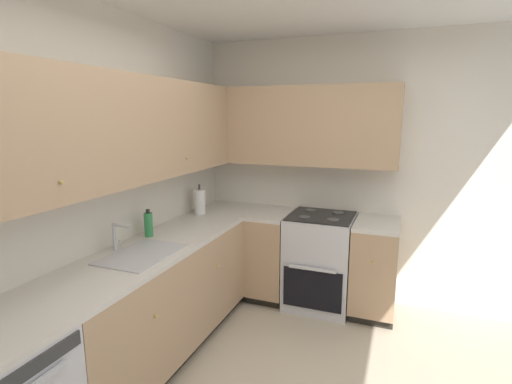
% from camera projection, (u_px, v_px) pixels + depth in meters
% --- Properties ---
extents(wall_back, '(4.16, 0.05, 2.62)m').
position_uv_depth(wall_back, '(68.00, 202.00, 2.51)').
color(wall_back, silver).
rests_on(wall_back, ground_plane).
extents(wall_right, '(0.05, 3.32, 2.62)m').
position_uv_depth(wall_right, '(361.00, 172.00, 3.81)').
color(wall_right, silver).
rests_on(wall_right, ground_plane).
extents(lower_cabinets_back, '(1.98, 0.62, 0.87)m').
position_uv_depth(lower_cabinets_back, '(157.00, 304.00, 2.97)').
color(lower_cabinets_back, tan).
rests_on(lower_cabinets_back, ground_plane).
extents(countertop_back, '(3.19, 0.60, 0.03)m').
position_uv_depth(countertop_back, '(154.00, 248.00, 2.88)').
color(countertop_back, beige).
rests_on(countertop_back, lower_cabinets_back).
extents(lower_cabinets_right, '(0.62, 1.41, 0.87)m').
position_uv_depth(lower_cabinets_right, '(322.00, 263.00, 3.79)').
color(lower_cabinets_right, tan).
rests_on(lower_cabinets_right, ground_plane).
extents(countertop_right, '(0.60, 1.41, 0.03)m').
position_uv_depth(countertop_right, '(324.00, 219.00, 3.70)').
color(countertop_right, beige).
rests_on(countertop_right, lower_cabinets_right).
extents(oven_range, '(0.68, 0.62, 1.06)m').
position_uv_depth(oven_range, '(320.00, 260.00, 3.81)').
color(oven_range, silver).
rests_on(oven_range, ground_plane).
extents(upper_cabinets_back, '(2.87, 0.34, 0.75)m').
position_uv_depth(upper_cabinets_back, '(115.00, 131.00, 2.61)').
color(upper_cabinets_back, tan).
extents(upper_cabinets_right, '(0.32, 1.96, 0.75)m').
position_uv_depth(upper_cabinets_right, '(295.00, 126.00, 3.78)').
color(upper_cabinets_right, tan).
extents(sink, '(0.58, 0.40, 0.10)m').
position_uv_depth(sink, '(142.00, 260.00, 2.71)').
color(sink, '#B7B7BC').
rests_on(sink, countertop_back).
extents(faucet, '(0.07, 0.16, 0.20)m').
position_uv_depth(faucet, '(117.00, 234.00, 2.75)').
color(faucet, silver).
rests_on(faucet, countertop_back).
extents(soap_bottle, '(0.07, 0.07, 0.22)m').
position_uv_depth(soap_bottle, '(148.00, 224.00, 3.09)').
color(soap_bottle, '#338C4C').
rests_on(soap_bottle, countertop_back).
extents(paper_towel_roll, '(0.11, 0.11, 0.30)m').
position_uv_depth(paper_towel_roll, '(200.00, 201.00, 3.81)').
color(paper_towel_roll, white).
rests_on(paper_towel_roll, countertop_back).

